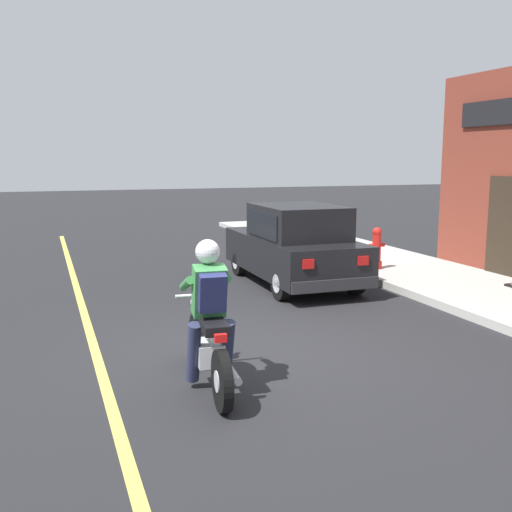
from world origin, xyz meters
TOP-DOWN VIEW (x-y plane):
  - ground_plane at (0.00, 0.00)m, footprint 80.00×80.00m
  - sidewalk_curb at (5.01, 3.00)m, footprint 2.60×22.00m
  - lane_stripe at (-1.80, 3.00)m, footprint 0.12×19.80m
  - motorcycle_with_rider at (-0.73, -0.82)m, footprint 0.59×2.02m
  - car_hatchback at (2.24, 3.73)m, footprint 1.67×3.79m
  - fire_hydrant at (4.25, 4.02)m, footprint 0.36×0.24m

SIDE VIEW (x-z plane):
  - ground_plane at x=0.00m, z-range 0.00..0.00m
  - lane_stripe at x=-1.80m, z-range 0.00..0.01m
  - sidewalk_curb at x=5.01m, z-range 0.00..0.14m
  - fire_hydrant at x=4.25m, z-range 0.13..1.01m
  - motorcycle_with_rider at x=-0.73m, z-range -0.13..1.49m
  - car_hatchback at x=2.24m, z-range -0.02..1.55m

